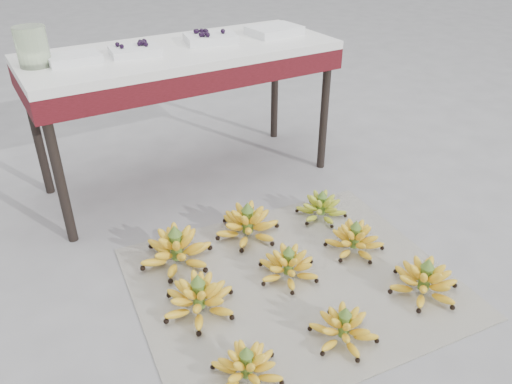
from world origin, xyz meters
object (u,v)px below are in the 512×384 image
bunch_mid_left (199,298)px  tray_far_left (74,58)px  bunch_back_center (248,224)px  tray_right (210,38)px  newspaper_mat (293,282)px  bunch_back_right (321,208)px  bunch_front_right (424,281)px  bunch_mid_right (354,240)px  bunch_mid_center (288,266)px  bunch_front_center (344,328)px  glass_jar (32,47)px  tray_left (135,50)px  vendor_table (183,64)px  bunch_front_left (247,368)px  tray_far_right (274,30)px  bunch_back_left (177,250)px

bunch_mid_left → tray_far_left: bearing=102.6°
bunch_back_center → tray_right: tray_right is taller
newspaper_mat → tray_right: bearing=80.6°
bunch_back_right → bunch_back_center: bearing=156.9°
bunch_front_right → bunch_mid_right: bearing=75.8°
bunch_mid_center → bunch_front_center: bearing=-91.5°
bunch_mid_right → glass_jar: (-1.01, 1.01, 0.76)m
tray_left → tray_right: bearing=3.9°
bunch_mid_center → vendor_table: size_ratio=0.17×
bunch_front_right → tray_far_left: tray_far_left is taller
bunch_back_right → glass_jar: (-1.05, 0.72, 0.76)m
tray_far_left → glass_jar: bearing=171.6°
tray_left → glass_jar: bearing=174.5°
bunch_front_left → bunch_front_center: bunch_front_center is taller
bunch_mid_left → bunch_mid_right: 0.75m
newspaper_mat → bunch_front_center: 0.35m
newspaper_mat → vendor_table: bearing=89.6°
tray_left → tray_far_right: 0.77m
bunch_mid_right → bunch_back_left: size_ratio=0.79×
tray_far_left → bunch_back_right: bearing=-37.9°
bunch_mid_center → tray_left: (-0.23, 0.97, 0.69)m
bunch_back_left → tray_far_left: (-0.15, 0.67, 0.68)m
bunch_front_left → glass_jar: size_ratio=1.65×
bunch_back_left → bunch_mid_left: bearing=-92.1°
bunch_mid_right → tray_far_right: (0.19, 0.98, 0.69)m
bunch_mid_center → bunch_back_center: 0.34m
tray_far_right → tray_far_left: bearing=179.2°
newspaper_mat → bunch_front_right: (0.40, -0.32, 0.06)m
bunch_mid_left → glass_jar: bearing=111.0°
bunch_back_right → tray_far_right: (0.15, 0.68, 0.70)m
bunch_back_center → vendor_table: vendor_table is taller
bunch_front_right → bunch_mid_right: bunch_front_right is taller
tray_far_left → bunch_front_left: bearing=-85.7°
bunch_back_center → tray_far_left: size_ratio=1.73×
bunch_back_left → newspaper_mat: bearing=-39.6°
bunch_back_center → bunch_back_left: bearing=-156.0°
bunch_mid_center → bunch_mid_right: size_ratio=0.98×
bunch_front_right → vendor_table: (-0.39, 1.34, 0.59)m
glass_jar → bunch_front_left: bearing=-79.4°
bunch_mid_right → bunch_back_right: bunch_mid_right is taller
bunch_front_left → bunch_mid_left: bunch_mid_left is taller
bunch_front_right → vendor_table: vendor_table is taller
bunch_mid_center → tray_far_right: size_ratio=0.94×
bunch_mid_center → bunch_back_center: bunch_back_center is taller
tray_far_left → tray_right: size_ratio=0.79×
bunch_mid_left → vendor_table: vendor_table is taller
bunch_front_right → bunch_back_center: (-0.40, 0.69, 0.00)m
bunch_mid_right → bunch_back_left: bunch_back_left is taller
bunch_back_left → tray_left: (0.13, 0.65, 0.68)m
bunch_mid_right → tray_right: 1.23m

